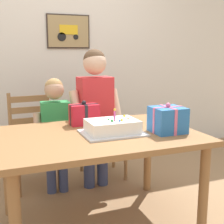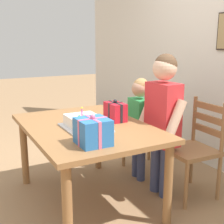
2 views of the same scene
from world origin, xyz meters
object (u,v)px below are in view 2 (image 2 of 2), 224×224
object	(u,v)px
dining_table	(86,135)
chair_left	(150,129)
gift_box_red_large	(93,132)
gift_box_beside_cake	(115,112)
child_younger	(139,119)
chair_right	(194,148)
child_older	(163,112)
birthday_cake	(85,123)

from	to	relation	value
dining_table	chair_left	size ratio (longest dim) A/B	1.56
gift_box_red_large	gift_box_beside_cake	distance (m)	0.68
gift_box_beside_cake	child_younger	world-z (taller)	child_younger
chair_left	chair_right	bearing A→B (deg)	0.00
gift_box_red_large	child_younger	world-z (taller)	child_younger
chair_right	child_younger	distance (m)	0.63
chair_left	child_younger	xyz separation A→B (m)	(0.17, -0.27, 0.19)
chair_left	chair_right	world-z (taller)	same
gift_box_red_large	child_older	xyz separation A→B (m)	(-0.28, 0.84, -0.01)
child_younger	birthday_cake	bearing A→B (deg)	-69.47
chair_left	child_older	size ratio (longest dim) A/B	0.68
chair_left	dining_table	bearing A→B (deg)	-69.28
child_older	child_younger	distance (m)	0.42
gift_box_red_large	child_older	size ratio (longest dim) A/B	0.18
chair_right	child_younger	world-z (taller)	child_younger
dining_table	chair_right	world-z (taller)	chair_right
gift_box_red_large	child_older	distance (m)	0.88
child_younger	gift_box_red_large	bearing A→B (deg)	-51.34
dining_table	gift_box_beside_cake	bearing A→B (deg)	93.51
dining_table	child_younger	world-z (taller)	child_younger
birthday_cake	chair_left	bearing A→B (deg)	114.21
dining_table	gift_box_beside_cake	world-z (taller)	gift_box_beside_cake
dining_table	gift_box_red_large	bearing A→B (deg)	-17.86
gift_box_beside_cake	chair_right	world-z (taller)	gift_box_beside_cake
birthday_cake	child_younger	bearing A→B (deg)	110.53
dining_table	birthday_cake	size ratio (longest dim) A/B	3.26
dining_table	chair_right	size ratio (longest dim) A/B	1.56
birthday_cake	child_younger	size ratio (longest dim) A/B	0.40
dining_table	chair_left	distance (m)	1.03
gift_box_beside_cake	chair_right	distance (m)	0.82
birthday_cake	chair_left	world-z (taller)	birthday_cake
gift_box_red_large	gift_box_beside_cake	bearing A→B (deg)	137.68
dining_table	chair_left	bearing A→B (deg)	110.72
child_older	child_younger	bearing A→B (deg)	179.91
dining_table	birthday_cake	distance (m)	0.17
chair_right	child_older	size ratio (longest dim) A/B	0.68
birthday_cake	child_younger	world-z (taller)	child_younger
child_older	chair_right	bearing A→B (deg)	59.94
dining_table	chair_right	xyz separation A→B (m)	(0.36, 0.95, -0.17)
birthday_cake	chair_right	xyz separation A→B (m)	(0.27, 0.99, -0.31)
birthday_cake	chair_left	size ratio (longest dim) A/B	0.48
gift_box_beside_cake	child_older	xyz separation A→B (m)	(0.22, 0.38, 0.00)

